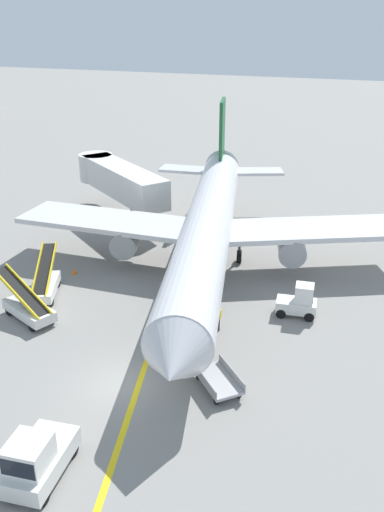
% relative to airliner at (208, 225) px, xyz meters
% --- Properties ---
extents(ground_plane, '(300.00, 300.00, 0.00)m').
position_rel_airliner_xyz_m(ground_plane, '(0.51, -14.29, -3.42)').
color(ground_plane, gray).
extents(taxi_line_yellow, '(20.51, 77.48, 0.01)m').
position_rel_airliner_xyz_m(taxi_line_yellow, '(0.14, -9.29, -3.41)').
color(taxi_line_yellow, yellow).
rests_on(taxi_line_yellow, ground).
extents(airliner, '(27.88, 34.86, 10.10)m').
position_rel_airliner_xyz_m(airliner, '(0.00, 0.00, 0.00)').
color(airliner, silver).
rests_on(airliner, ground).
extents(jet_bridge, '(11.87, 9.47, 4.85)m').
position_rel_airliner_xyz_m(jet_bridge, '(-11.56, 7.85, 0.12)').
color(jet_bridge, silver).
rests_on(jet_bridge, ground).
extents(pushback_tug, '(2.34, 3.81, 2.20)m').
position_rel_airliner_xyz_m(pushback_tug, '(0.32, -20.76, -2.42)').
color(pushback_tug, silver).
rests_on(pushback_tug, ground).
extents(baggage_tug_near_wing, '(2.55, 1.61, 2.10)m').
position_rel_airliner_xyz_m(baggage_tug_near_wing, '(7.40, -4.28, -2.49)').
color(baggage_tug_near_wing, silver).
rests_on(baggage_tug_near_wing, ground).
extents(belt_loader_forward_hold, '(3.23, 5.07, 2.59)m').
position_rel_airliner_xyz_m(belt_loader_forward_hold, '(-8.63, -7.61, -2.64)').
color(belt_loader_forward_hold, silver).
rests_on(belt_loader_forward_hold, ground).
extents(belt_loader_aft_hold, '(5.10, 3.06, 2.59)m').
position_rel_airliner_xyz_m(belt_loader_aft_hold, '(-7.75, -10.53, -2.64)').
color(belt_loader_aft_hold, silver).
rests_on(belt_loader_aft_hold, ground).
extents(baggage_cart_loaded, '(3.20, 3.25, 0.94)m').
position_rel_airliner_xyz_m(baggage_cart_loaded, '(5.09, -12.78, -2.95)').
color(baggage_cart_loaded, '#A5A5A8').
rests_on(baggage_cart_loaded, ground).
extents(ground_crew_marshaller, '(0.36, 0.24, 1.70)m').
position_rel_airliner_xyz_m(ground_crew_marshaller, '(3.38, -7.72, -2.51)').
color(ground_crew_marshaller, '#26262D').
rests_on(ground_crew_marshaller, ground).
extents(safety_cone_nose_left, '(0.36, 0.36, 0.44)m').
position_rel_airliner_xyz_m(safety_cone_nose_left, '(-8.58, -4.23, -3.20)').
color(safety_cone_nose_left, orange).
rests_on(safety_cone_nose_left, ground).
extents(safety_cone_nose_right, '(0.36, 0.36, 0.44)m').
position_rel_airliner_xyz_m(safety_cone_nose_right, '(1.47, -7.87, -3.20)').
color(safety_cone_nose_right, orange).
rests_on(safety_cone_nose_right, ground).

